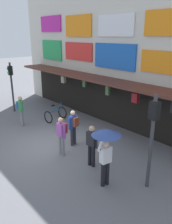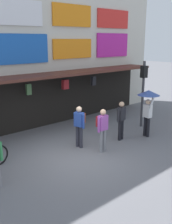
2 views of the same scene
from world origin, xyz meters
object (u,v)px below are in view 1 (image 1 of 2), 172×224
(pedestrian_with_umbrella, at_px, (106,141))
(pedestrian_in_black, at_px, (73,125))
(traffic_light_far, at_px, (153,128))
(traffic_light_near, at_px, (11,79))
(bicycle_parked, at_px, (56,114))
(pedestrian_in_yellow, at_px, (92,144))
(pedestrian_in_purple, at_px, (62,133))
(pedestrian_in_green, at_px, (20,109))

(pedestrian_with_umbrella, relative_size, pedestrian_in_black, 1.24)
(traffic_light_far, relative_size, pedestrian_with_umbrella, 1.54)
(traffic_light_near, relative_size, pedestrian_with_umbrella, 1.54)
(bicycle_parked, relative_size, pedestrian_in_yellow, 0.74)
(traffic_light_far, xyz_separation_m, pedestrian_with_umbrella, (-0.98, -1.04, -0.50))
(traffic_light_far, distance_m, pedestrian_in_black, 4.17)
(pedestrian_with_umbrella, bearing_deg, pedestrian_in_purple, 177.53)
(pedestrian_in_purple, bearing_deg, pedestrian_in_black, 112.04)
(pedestrian_with_umbrella, distance_m, pedestrian_in_green, 6.87)
(traffic_light_far, height_order, pedestrian_with_umbrella, traffic_light_far)
(pedestrian_with_umbrella, height_order, pedestrian_in_black, pedestrian_with_umbrella)
(bicycle_parked, height_order, pedestrian_with_umbrella, pedestrian_with_umbrella)
(bicycle_parked, distance_m, pedestrian_in_black, 3.43)
(bicycle_parked, height_order, pedestrian_in_yellow, pedestrian_in_yellow)
(traffic_light_near, height_order, pedestrian_in_yellow, traffic_light_near)
(pedestrian_in_yellow, bearing_deg, pedestrian_in_green, -178.29)
(traffic_light_near, relative_size, pedestrian_in_yellow, 1.90)
(pedestrian_in_green, xyz_separation_m, pedestrian_in_purple, (4.17, -0.18, 0.00))
(bicycle_parked, bearing_deg, pedestrian_with_umbrella, -19.15)
(traffic_light_near, height_order, traffic_light_far, same)
(traffic_light_near, distance_m, bicycle_parked, 3.83)
(traffic_light_near, relative_size, traffic_light_far, 1.00)
(traffic_light_far, height_order, pedestrian_in_black, traffic_light_far)
(pedestrian_in_green, bearing_deg, bicycle_parked, 71.51)
(traffic_light_far, relative_size, pedestrian_in_green, 1.90)
(traffic_light_near, distance_m, pedestrian_in_yellow, 8.33)
(pedestrian_in_yellow, xyz_separation_m, pedestrian_in_black, (-1.84, 0.56, 0.04))
(pedestrian_with_umbrella, height_order, pedestrian_in_green, pedestrian_with_umbrella)
(traffic_light_near, height_order, pedestrian_in_green, traffic_light_near)
(traffic_light_near, xyz_separation_m, pedestrian_with_umbrella, (9.42, -1.02, -0.50))
(traffic_light_near, height_order, bicycle_parked, traffic_light_near)
(traffic_light_far, bearing_deg, traffic_light_near, -179.89)
(bicycle_parked, relative_size, pedestrian_in_green, 0.74)
(pedestrian_with_umbrella, relative_size, pedestrian_in_green, 1.24)
(traffic_light_far, relative_size, pedestrian_in_yellow, 1.90)
(pedestrian_in_green, bearing_deg, pedestrian_in_black, 10.79)
(pedestrian_in_purple, distance_m, pedestrian_in_black, 0.98)
(traffic_light_near, distance_m, pedestrian_in_green, 2.93)
(traffic_light_near, relative_size, pedestrian_in_green, 1.90)
(pedestrian_in_black, bearing_deg, traffic_light_far, 0.22)
(pedestrian_with_umbrella, bearing_deg, pedestrian_in_green, 177.52)
(traffic_light_near, height_order, pedestrian_with_umbrella, traffic_light_near)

